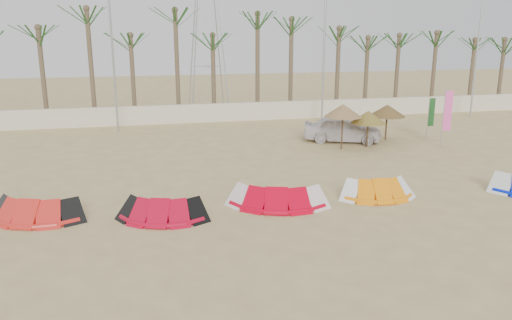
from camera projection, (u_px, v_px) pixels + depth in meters
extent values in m
plane|color=tan|center=(301.00, 252.00, 14.89)|extent=(120.00, 120.00, 0.00)
cube|color=beige|center=(206.00, 113.00, 35.46)|extent=(60.00, 0.30, 1.30)
cylinder|color=brown|center=(146.00, 75.00, 35.35)|extent=(0.32, 0.32, 6.50)
ellipsoid|color=#194719|center=(143.00, 28.00, 34.52)|extent=(4.00, 4.00, 2.40)
cylinder|color=brown|center=(282.00, 73.00, 37.51)|extent=(0.32, 0.32, 6.50)
ellipsoid|color=#194719|center=(282.00, 28.00, 36.68)|extent=(4.00, 4.00, 2.40)
cylinder|color=brown|center=(403.00, 70.00, 39.67)|extent=(0.32, 0.32, 6.50)
ellipsoid|color=#194719|center=(406.00, 28.00, 38.84)|extent=(4.00, 4.00, 2.40)
cylinder|color=brown|center=(490.00, 69.00, 41.40)|extent=(0.32, 0.32, 6.50)
ellipsoid|color=#194719|center=(495.00, 28.00, 40.57)|extent=(4.00, 4.00, 2.40)
cylinder|color=#A5A8AD|center=(112.00, 45.00, 31.04)|extent=(0.14, 0.14, 11.00)
cylinder|color=#A5A8AD|center=(324.00, 43.00, 34.07)|extent=(0.14, 0.14, 11.00)
cylinder|color=#A5A8AD|center=(478.00, 42.00, 36.66)|extent=(0.14, 0.14, 11.00)
cylinder|color=red|center=(35.00, 218.00, 17.31)|extent=(3.03, 1.22, 0.20)
cube|color=black|center=(78.00, 209.00, 17.67)|extent=(0.93, 1.24, 0.40)
cylinder|color=#B90622|center=(162.00, 218.00, 17.30)|extent=(2.76, 1.01, 0.20)
cube|color=black|center=(124.00, 216.00, 17.08)|extent=(0.89, 1.23, 0.40)
cube|color=black|center=(198.00, 210.00, 17.63)|extent=(0.89, 1.23, 0.40)
cylinder|color=red|center=(277.00, 204.00, 18.66)|extent=(3.31, 1.25, 0.20)
cube|color=silver|center=(236.00, 202.00, 18.38)|extent=(0.91, 1.23, 0.40)
cube|color=silver|center=(315.00, 196.00, 19.04)|extent=(0.91, 1.23, 0.40)
cylinder|color=orange|center=(378.00, 197.00, 19.50)|extent=(2.60, 0.39, 0.20)
cube|color=white|center=(349.00, 194.00, 19.30)|extent=(0.68, 1.14, 0.40)
cube|color=white|center=(404.00, 190.00, 19.81)|extent=(0.68, 1.14, 0.40)
cube|color=silver|center=(503.00, 189.00, 19.94)|extent=(0.89, 1.23, 0.40)
cylinder|color=#4C331E|center=(342.00, 128.00, 27.31)|extent=(0.10, 0.10, 2.41)
cone|color=#A0784A|center=(343.00, 110.00, 27.07)|extent=(2.08, 2.08, 0.70)
cylinder|color=#4C331E|center=(368.00, 130.00, 27.88)|extent=(0.10, 0.10, 1.96)
cone|color=olive|center=(368.00, 117.00, 27.69)|extent=(1.99, 1.99, 0.70)
cylinder|color=#4C331E|center=(386.00, 123.00, 29.70)|extent=(0.10, 0.10, 2.02)
cone|color=brown|center=(387.00, 110.00, 29.51)|extent=(2.16, 2.16, 0.70)
cylinder|color=#A5A8AD|center=(443.00, 118.00, 27.46)|extent=(0.04, 0.04, 3.38)
cube|color=#FF54B3|center=(447.00, 111.00, 27.40)|extent=(0.40, 0.17, 2.20)
cylinder|color=#A5A8AD|center=(428.00, 118.00, 29.90)|extent=(0.04, 0.04, 2.60)
cube|color=#194F20|center=(432.00, 112.00, 29.87)|extent=(0.42, 0.06, 1.69)
imported|color=silver|center=(342.00, 129.00, 29.24)|extent=(4.84, 3.42, 1.53)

